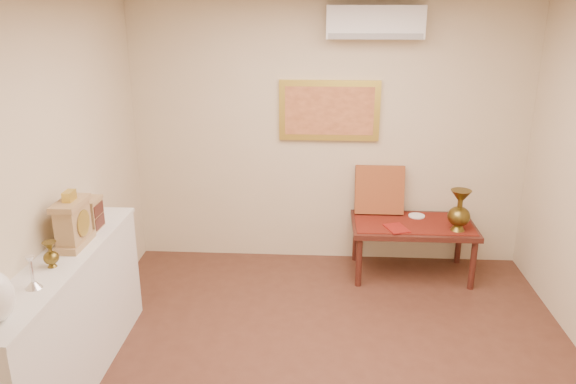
# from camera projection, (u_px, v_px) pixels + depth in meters

# --- Properties ---
(wall_back) EXTENTS (4.00, 0.02, 2.70)m
(wall_back) POSITION_uv_depth(u_px,v_px,m) (329.00, 135.00, 5.69)
(wall_back) COLOR beige
(wall_back) RESTS_ON ground
(wall_left) EXTENTS (0.02, 4.50, 2.70)m
(wall_left) POSITION_uv_depth(u_px,v_px,m) (26.00, 207.00, 3.68)
(wall_left) COLOR beige
(wall_left) RESTS_ON ground
(candlestick) EXTENTS (0.10, 0.10, 0.21)m
(candlestick) POSITION_uv_depth(u_px,v_px,m) (32.00, 272.00, 3.37)
(candlestick) COLOR silver
(candlestick) RESTS_ON display_ledge
(brass_urn_small) EXTENTS (0.10, 0.10, 0.23)m
(brass_urn_small) POSITION_uv_depth(u_px,v_px,m) (50.00, 251.00, 3.64)
(brass_urn_small) COLOR brown
(brass_urn_small) RESTS_ON display_ledge
(table_cloth) EXTENTS (1.14, 0.59, 0.01)m
(table_cloth) POSITION_uv_depth(u_px,v_px,m) (413.00, 223.00, 5.55)
(table_cloth) COLOR maroon
(table_cloth) RESTS_ON low_table
(brass_urn_tall) EXTENTS (0.22, 0.22, 0.49)m
(brass_urn_tall) POSITION_uv_depth(u_px,v_px,m) (460.00, 206.00, 5.29)
(brass_urn_tall) COLOR brown
(brass_urn_tall) RESTS_ON table_cloth
(plate) EXTENTS (0.17, 0.17, 0.01)m
(plate) POSITION_uv_depth(u_px,v_px,m) (417.00, 216.00, 5.70)
(plate) COLOR white
(plate) RESTS_ON table_cloth
(menu) EXTENTS (0.25, 0.29, 0.01)m
(menu) POSITION_uv_depth(u_px,v_px,m) (397.00, 228.00, 5.39)
(menu) COLOR maroon
(menu) RESTS_ON table_cloth
(cushion) EXTENTS (0.50, 0.20, 0.51)m
(cushion) POSITION_uv_depth(u_px,v_px,m) (379.00, 190.00, 5.73)
(cushion) COLOR maroon
(cushion) RESTS_ON table_cloth
(display_ledge) EXTENTS (0.37, 2.02, 0.98)m
(display_ledge) POSITION_uv_depth(u_px,v_px,m) (69.00, 322.00, 3.94)
(display_ledge) COLOR silver
(display_ledge) RESTS_ON floor
(mantel_clock) EXTENTS (0.17, 0.36, 0.41)m
(mantel_clock) POSITION_uv_depth(u_px,v_px,m) (73.00, 223.00, 3.94)
(mantel_clock) COLOR #A58355
(mantel_clock) RESTS_ON display_ledge
(wooden_chest) EXTENTS (0.16, 0.21, 0.24)m
(wooden_chest) POSITION_uv_depth(u_px,v_px,m) (90.00, 214.00, 4.26)
(wooden_chest) COLOR #A58355
(wooden_chest) RESTS_ON display_ledge
(low_table) EXTENTS (1.20, 0.70, 0.55)m
(low_table) POSITION_uv_depth(u_px,v_px,m) (413.00, 229.00, 5.57)
(low_table) COLOR #431B14
(low_table) RESTS_ON floor
(painting) EXTENTS (1.00, 0.06, 0.60)m
(painting) POSITION_uv_depth(u_px,v_px,m) (329.00, 111.00, 5.58)
(painting) COLOR gold
(painting) RESTS_ON wall_back
(ac_unit) EXTENTS (0.90, 0.25, 0.30)m
(ac_unit) POSITION_uv_depth(u_px,v_px,m) (375.00, 22.00, 5.19)
(ac_unit) COLOR silver
(ac_unit) RESTS_ON wall_back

